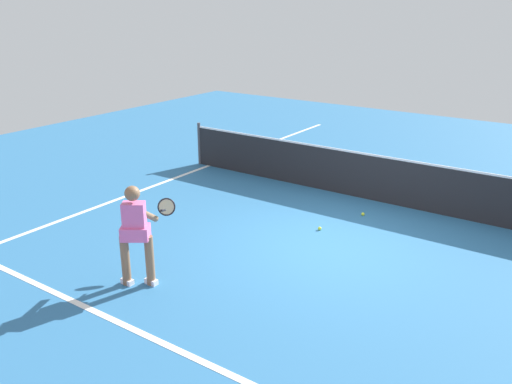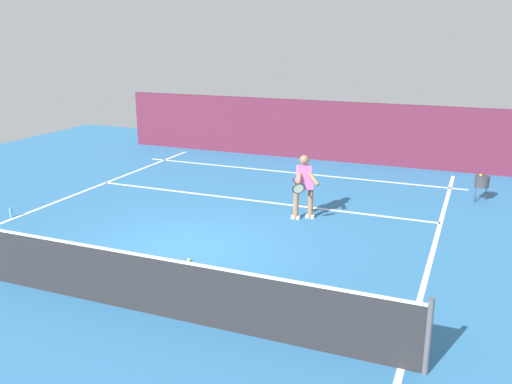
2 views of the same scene
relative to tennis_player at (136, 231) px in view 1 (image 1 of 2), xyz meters
The scene contains 7 objects.
ground_plane 3.39m from the tennis_player, 59.40° to the left, with size 24.75×24.75×0.00m, color teal.
service_line_marking 2.08m from the tennis_player, 28.74° to the right, with size 9.49×0.10×0.01m, color white.
sideline_left_marking 4.26m from the tennis_player, 137.44° to the left, with size 0.10×17.04×0.01m, color white.
court_net 5.62m from the tennis_player, 72.67° to the left, with size 10.17×0.08×1.08m.
tennis_player is the anchor object (origin of this frame).
tennis_ball_near 3.62m from the tennis_player, 69.03° to the left, with size 0.07×0.07×0.07m, color #D1E533.
tennis_ball_mid 4.77m from the tennis_player, 69.78° to the left, with size 0.07×0.07×0.07m, color #D1E533.
Camera 1 is at (3.85, -7.73, 3.99)m, focal length 37.81 mm.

